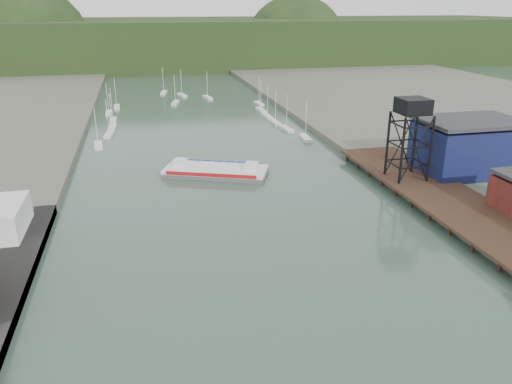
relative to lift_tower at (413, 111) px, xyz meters
name	(u,v)px	position (x,y,z in m)	size (l,w,h in m)	color
east_pier	(451,201)	(2.00, -13.00, -13.75)	(14.00, 70.00, 2.45)	black
lift_tower	(413,111)	(0.00, 0.00, 0.00)	(6.50, 6.50, 16.00)	black
blue_shed	(468,147)	(15.00, 2.00, -8.59)	(20.50, 14.50, 11.30)	#0B0D33
marina_sailboats	(190,114)	(-34.92, 80.46, -15.30)	(57.71, 92.65, 0.90)	silver
distant_hills	(155,46)	(-38.98, 243.35, -5.27)	(500.00, 120.00, 80.00)	black
chain_ferry	(216,171)	(-36.09, 16.60, -14.74)	(23.78, 16.55, 3.18)	#505153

